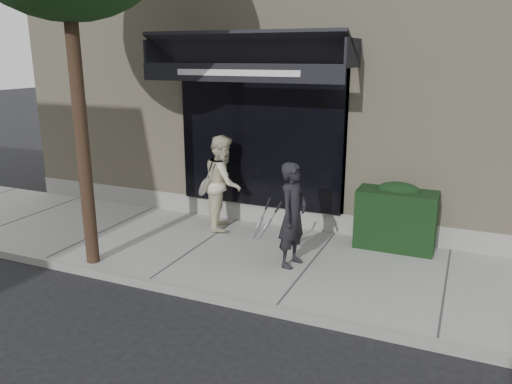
% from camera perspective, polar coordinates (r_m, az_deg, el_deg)
% --- Properties ---
extents(ground, '(80.00, 80.00, 0.00)m').
position_cam_1_polar(ground, '(8.04, 6.24, -8.87)').
color(ground, black).
rests_on(ground, ground).
extents(sidewalk, '(20.00, 3.00, 0.12)m').
position_cam_1_polar(sidewalk, '(8.01, 6.25, -8.48)').
color(sidewalk, '#969691').
rests_on(sidewalk, ground).
extents(curb, '(20.00, 0.10, 0.14)m').
position_cam_1_polar(curb, '(6.69, 2.19, -13.40)').
color(curb, gray).
rests_on(curb, ground).
extents(building_facade, '(14.30, 8.04, 5.64)m').
position_cam_1_polar(building_facade, '(12.18, 13.71, 12.39)').
color(building_facade, tan).
rests_on(building_facade, ground).
extents(hedge, '(1.30, 0.70, 1.14)m').
position_cam_1_polar(hedge, '(8.74, 15.74, -2.72)').
color(hedge, black).
rests_on(hedge, sidewalk).
extents(pedestrian_front, '(0.79, 0.82, 1.63)m').
position_cam_1_polar(pedestrian_front, '(7.62, 4.18, -2.66)').
color(pedestrian_front, black).
rests_on(pedestrian_front, sidewalk).
extents(pedestrian_back, '(0.93, 1.04, 1.76)m').
position_cam_1_polar(pedestrian_back, '(9.29, -3.76, 1.11)').
color(pedestrian_back, beige).
rests_on(pedestrian_back, sidewalk).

